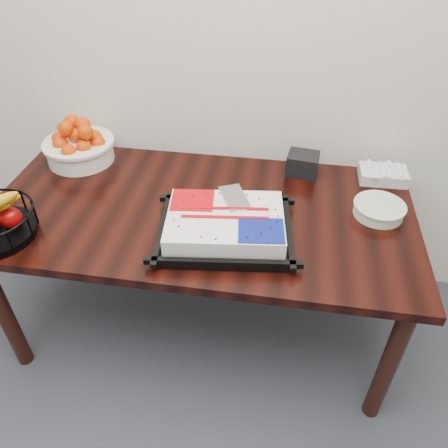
# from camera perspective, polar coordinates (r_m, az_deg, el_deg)

# --- Properties ---
(table) EXTENTS (1.80, 0.90, 0.75)m
(table) POSITION_cam_1_polar(r_m,az_deg,el_deg) (1.91, -3.06, -0.00)
(table) COLOR black
(table) RESTS_ON ground
(cake_tray) EXTENTS (0.56, 0.46, 0.10)m
(cake_tray) POSITION_cam_1_polar(r_m,az_deg,el_deg) (1.69, 0.17, -0.20)
(cake_tray) COLOR black
(cake_tray) RESTS_ON table
(tangerine_bowl) EXTENTS (0.34, 0.34, 0.21)m
(tangerine_bowl) POSITION_cam_1_polar(r_m,az_deg,el_deg) (2.25, -18.48, 9.97)
(tangerine_bowl) COLOR white
(tangerine_bowl) RESTS_ON table
(plate_stack) EXTENTS (0.21, 0.21, 0.05)m
(plate_stack) POSITION_cam_1_polar(r_m,az_deg,el_deg) (1.91, 19.57, 1.79)
(plate_stack) COLOR white
(plate_stack) RESTS_ON table
(fork_bag) EXTENTS (0.21, 0.14, 0.06)m
(fork_bag) POSITION_cam_1_polar(r_m,az_deg,el_deg) (2.15, 20.06, 6.11)
(fork_bag) COLOR silver
(fork_bag) RESTS_ON table
(napkin_box) EXTENTS (0.15, 0.14, 0.10)m
(napkin_box) POSITION_cam_1_polar(r_m,az_deg,el_deg) (2.09, 10.22, 7.74)
(napkin_box) COLOR black
(napkin_box) RESTS_ON table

